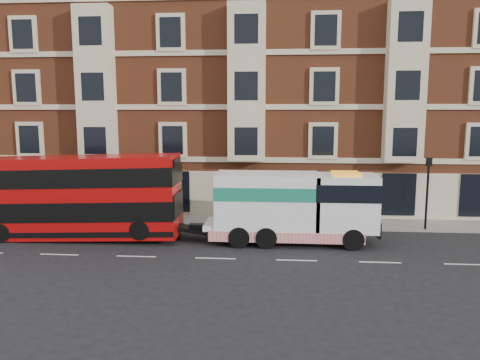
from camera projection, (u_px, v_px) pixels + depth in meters
The scene contains 8 objects.
ground at pixel (215, 258), 23.13m from camera, with size 120.00×120.00×0.00m, color black.
sidewalk at pixel (230, 222), 30.52m from camera, with size 90.00×3.00×0.15m, color slate.
victorian_terrace at pixel (246, 74), 36.42m from camera, with size 45.00×12.00×20.40m.
lamp_post_west at pixel (133, 184), 29.32m from camera, with size 0.35×0.15×4.35m.
lamp_post_east at pixel (427, 188), 27.94m from camera, with size 0.35×0.15×4.35m.
double_decker_bus at pixel (77, 195), 26.48m from camera, with size 11.60×2.66×4.70m.
tow_truck at pixel (291, 206), 25.62m from camera, with size 9.29×2.75×3.87m.
pedestrian at pixel (22, 205), 31.56m from camera, with size 0.59×0.39×1.61m, color black.
Camera 1 is at (2.94, -22.16, 7.22)m, focal length 35.00 mm.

